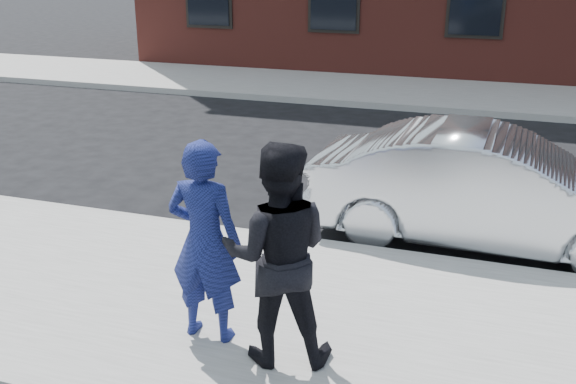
% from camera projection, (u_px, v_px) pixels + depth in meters
% --- Properties ---
extents(ground, '(100.00, 100.00, 0.00)m').
position_uv_depth(ground, '(349.00, 325.00, 6.59)').
color(ground, black).
rests_on(ground, ground).
extents(near_sidewalk, '(50.00, 3.50, 0.15)m').
position_uv_depth(near_sidewalk, '(343.00, 332.00, 6.34)').
color(near_sidewalk, gray).
rests_on(near_sidewalk, ground).
extents(near_curb, '(50.00, 0.10, 0.15)m').
position_uv_depth(near_curb, '(381.00, 255.00, 7.94)').
color(near_curb, '#999691').
rests_on(near_curb, ground).
extents(far_sidewalk, '(50.00, 3.50, 0.15)m').
position_uv_depth(far_sidewalk, '(459.00, 95.00, 16.58)').
color(far_sidewalk, gray).
rests_on(far_sidewalk, ground).
extents(far_curb, '(50.00, 0.10, 0.15)m').
position_uv_depth(far_curb, '(451.00, 111.00, 14.97)').
color(far_curb, '#999691').
rests_on(far_curb, ground).
extents(silver_sedan, '(4.40, 1.62, 1.44)m').
position_uv_depth(silver_sedan, '(491.00, 190.00, 8.17)').
color(silver_sedan, '#B7BABF').
rests_on(silver_sedan, ground).
extents(man_hoodie, '(0.68, 0.51, 1.85)m').
position_uv_depth(man_hoodie, '(205.00, 242.00, 5.85)').
color(man_hoodie, navy).
rests_on(man_hoodie, near_sidewalk).
extents(man_peacoat, '(1.11, 0.97, 1.92)m').
position_uv_depth(man_peacoat, '(278.00, 255.00, 5.51)').
color(man_peacoat, black).
rests_on(man_peacoat, near_sidewalk).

